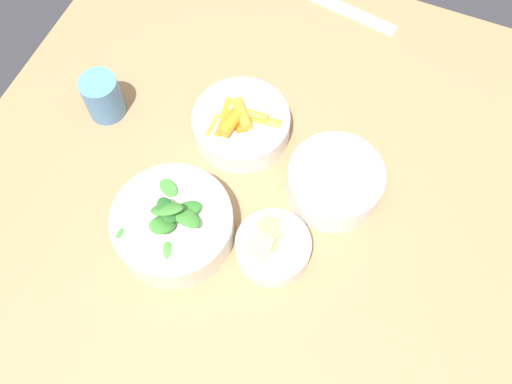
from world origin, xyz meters
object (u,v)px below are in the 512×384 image
object	(u,v)px
bowl_beans_hotdog	(335,182)
cup	(103,97)
bowl_greens	(173,224)
bowl_cookies	(273,246)
ruler	(332,4)
bowl_carrots	(241,123)

from	to	relation	value
bowl_beans_hotdog	cup	distance (m)	0.43
cup	bowl_greens	bearing A→B (deg)	-37.55
bowl_beans_hotdog	cup	xyz separation A→B (m)	(-0.43, -0.00, 0.01)
bowl_cookies	cup	world-z (taller)	cup
bowl_cookies	cup	size ratio (longest dim) A/B	1.43
bowl_greens	bowl_beans_hotdog	world-z (taller)	bowl_greens
ruler	cup	world-z (taller)	cup
ruler	cup	xyz separation A→B (m)	(-0.29, -0.40, 0.04)
bowl_carrots	bowl_beans_hotdog	distance (m)	0.20
bowl_greens	cup	xyz separation A→B (m)	(-0.22, 0.17, 0.01)
bowl_cookies	bowl_beans_hotdog	bearing A→B (deg)	69.52
bowl_cookies	cup	bearing A→B (deg)	160.13
bowl_carrots	cup	distance (m)	0.25
bowl_cookies	bowl_greens	bearing A→B (deg)	-168.41
bowl_greens	ruler	world-z (taller)	bowl_greens
bowl_beans_hotdog	ruler	bearing A→B (deg)	109.51
bowl_carrots	bowl_beans_hotdog	size ratio (longest dim) A/B	1.07
ruler	bowl_greens	bearing A→B (deg)	-97.15
bowl_carrots	bowl_cookies	bearing A→B (deg)	-54.13
ruler	bowl_carrots	bearing A→B (deg)	-97.93
cup	bowl_carrots	bearing A→B (deg)	11.78
bowl_cookies	ruler	world-z (taller)	bowl_cookies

